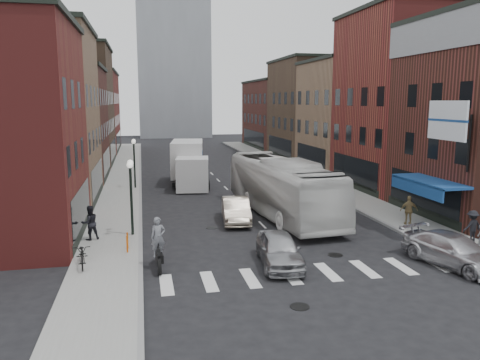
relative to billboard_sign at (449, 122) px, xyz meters
name	(u,v)px	position (x,y,z in m)	size (l,w,h in m)	color
ground	(288,251)	(-8.59, -0.50, -6.13)	(160.00, 160.00, 0.00)	black
sidewalk_left	(123,181)	(-17.09, 21.50, -6.06)	(3.00, 74.00, 0.15)	gray
sidewalk_right	(303,175)	(-0.09, 21.50, -6.06)	(3.00, 74.00, 0.15)	gray
curb_left	(140,181)	(-15.59, 21.50, -6.13)	(0.20, 74.00, 0.16)	gray
curb_right	(288,176)	(-1.59, 21.50, -6.13)	(0.20, 74.00, 0.16)	gray
crosswalk_stripes	(310,273)	(-8.59, -3.50, -6.13)	(12.00, 2.20, 0.01)	silver
bldg_left_mid_a	(18,116)	(-23.58, 13.50, 0.02)	(10.30, 10.20, 12.30)	#997354
bldg_left_mid_b	(47,124)	(-23.58, 23.50, -0.98)	(10.30, 10.20, 10.30)	#49221A
bldg_left_far_a	(65,106)	(-23.58, 34.50, 0.52)	(10.30, 12.20, 13.30)	#4B3525
bldg_left_far_b	(81,112)	(-23.58, 48.50, -0.48)	(10.30, 16.20, 11.30)	maroon
bldg_right_mid_a	(414,101)	(6.41, 13.50, 1.02)	(10.30, 10.20, 14.30)	maroon
bldg_right_mid_b	(358,116)	(6.41, 23.50, -0.48)	(10.30, 10.20, 11.30)	#997354
bldg_right_far_a	(318,109)	(6.41, 34.50, 0.02)	(10.30, 12.20, 12.30)	#4B3525
bldg_right_far_b	(285,114)	(6.41, 48.50, -0.98)	(10.30, 16.20, 10.30)	#49221A
awning_blue	(427,183)	(0.34, 2.00, -3.50)	(1.80, 5.00, 0.78)	navy
billboard_sign	(449,122)	(0.00, 0.00, 0.00)	(1.52, 3.00, 3.70)	black
distant_tower	(171,11)	(-8.59, 77.50, 18.87)	(14.00, 14.00, 50.00)	#9399A0
streetlamp_near	(131,183)	(-15.99, 3.50, -3.22)	(0.32, 1.22, 4.11)	black
streetlamp_far	(134,154)	(-15.99, 17.50, -3.22)	(0.32, 1.22, 4.11)	black
bike_rack	(127,242)	(-16.19, 0.80, -5.58)	(0.08, 0.68, 0.80)	#D8590C
box_truck	(189,164)	(-11.45, 18.49, -4.29)	(3.33, 8.83, 3.73)	silver
motorcycle_rider	(158,245)	(-14.80, -1.62, -5.06)	(0.67, 2.26, 2.30)	black
transit_bus	(281,187)	(-6.81, 6.60, -4.32)	(3.05, 13.02, 3.63)	silver
sedan_left_near	(279,249)	(-9.58, -2.23, -5.41)	(1.71, 4.26, 1.45)	#A1A2A6
sedan_left_far	(236,210)	(-9.97, 5.50, -5.41)	(1.53, 4.39, 1.45)	beige
curb_car	(453,251)	(-2.13, -3.94, -5.43)	(1.97, 4.84, 1.41)	silver
parked_bicycle	(82,255)	(-18.02, -1.01, -5.47)	(0.68, 1.95, 1.02)	black
ped_left_solo	(90,223)	(-18.08, 2.98, -5.09)	(0.87, 0.50, 1.78)	black
ped_right_a	(472,226)	(0.82, -1.34, -5.18)	(1.04, 0.52, 1.61)	black
ped_right_b	(409,210)	(-0.47, 2.31, -5.14)	(0.99, 0.49, 1.68)	olive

